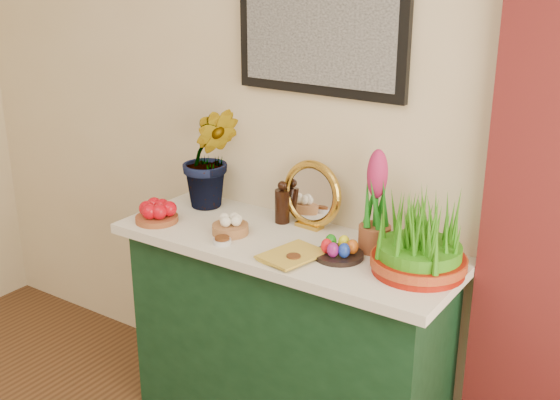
% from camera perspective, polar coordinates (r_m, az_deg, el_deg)
% --- Properties ---
extents(sideboard, '(1.30, 0.45, 0.85)m').
position_cam_1_polar(sideboard, '(2.98, 0.55, -11.49)').
color(sideboard, '#153B21').
rests_on(sideboard, ground).
extents(tablecloth, '(1.40, 0.55, 0.04)m').
position_cam_1_polar(tablecloth, '(2.77, 0.58, -3.60)').
color(tablecloth, silver).
rests_on(tablecloth, sideboard).
extents(hyacinth_green, '(0.39, 0.38, 0.60)m').
position_cam_1_polar(hyacinth_green, '(3.04, -5.73, 4.80)').
color(hyacinth_green, '#1C7D1A').
rests_on(hyacinth_green, tablecloth).
extents(apple_bowl, '(0.20, 0.20, 0.09)m').
position_cam_1_polar(apple_bowl, '(2.98, -10.01, -1.06)').
color(apple_bowl, brown).
rests_on(apple_bowl, tablecloth).
extents(garlic_basket, '(0.15, 0.15, 0.08)m').
position_cam_1_polar(garlic_basket, '(2.82, -4.07, -2.10)').
color(garlic_basket, '#A97044').
rests_on(garlic_basket, tablecloth).
extents(vinegar_cruet, '(0.06, 0.06, 0.18)m').
position_cam_1_polar(vinegar_cruet, '(2.91, 0.18, -0.35)').
color(vinegar_cruet, black).
rests_on(vinegar_cruet, tablecloth).
extents(mirror, '(0.28, 0.09, 0.28)m').
position_cam_1_polar(mirror, '(2.85, 2.59, 0.40)').
color(mirror, gold).
rests_on(mirror, tablecloth).
extents(book, '(0.20, 0.25, 0.03)m').
position_cam_1_polar(book, '(2.65, -0.31, -3.92)').
color(book, gold).
rests_on(book, tablecloth).
extents(spice_dish_left, '(0.07, 0.07, 0.03)m').
position_cam_1_polar(spice_dish_left, '(2.73, -4.72, -3.31)').
color(spice_dish_left, silver).
rests_on(spice_dish_left, tablecloth).
extents(spice_dish_right, '(0.07, 0.07, 0.03)m').
position_cam_1_polar(spice_dish_right, '(2.57, 1.11, -4.82)').
color(spice_dish_right, silver).
rests_on(spice_dish_right, tablecloth).
extents(egg_plate, '(0.20, 0.20, 0.08)m').
position_cam_1_polar(egg_plate, '(2.60, 4.79, -4.11)').
color(egg_plate, black).
rests_on(egg_plate, tablecloth).
extents(hyacinth_pink, '(0.12, 0.12, 0.40)m').
position_cam_1_polar(hyacinth_pink, '(2.63, 7.80, -0.49)').
color(hyacinth_pink, brown).
rests_on(hyacinth_pink, tablecloth).
extents(wheatgrass_sabzeh, '(0.34, 0.34, 0.28)m').
position_cam_1_polar(wheatgrass_sabzeh, '(2.50, 11.32, -3.19)').
color(wheatgrass_sabzeh, maroon).
rests_on(wheatgrass_sabzeh, tablecloth).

